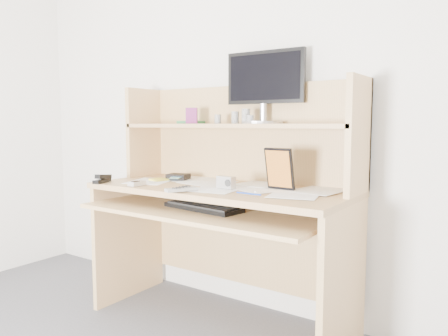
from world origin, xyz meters
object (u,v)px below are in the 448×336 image
Objects in this scene: keyboard at (203,207)px; game_case at (279,169)px; desk at (228,195)px; monitor at (265,85)px; tv_remote at (181,189)px.

game_case is (0.33, 0.18, 0.20)m from keyboard.
desk is 0.37m from game_case.
monitor reaches higher than desk.
tv_remote is 0.77× the size of game_case.
tv_remote reaches higher than keyboard.
keyboard is 0.74m from monitor.
game_case is 0.46× the size of monitor.
tv_remote is at bearing -99.99° from keyboard.
game_case is at bearing 35.91° from keyboard.
keyboard is at bearing -147.52° from game_case.
monitor is at bearing 95.93° from tv_remote.
game_case is (0.33, -0.03, 0.17)m from desk.
keyboard is at bearing -90.32° from desk.
desk is 0.63m from monitor.
desk is 3.08× the size of monitor.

